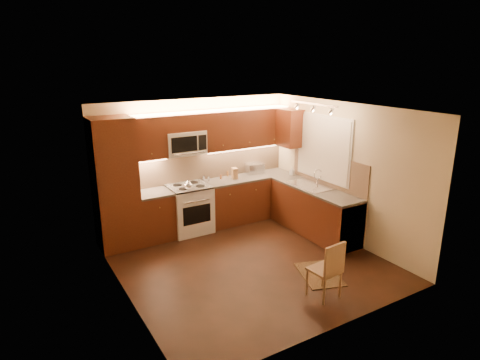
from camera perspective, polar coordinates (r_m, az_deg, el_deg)
floor at (r=6.90m, az=1.30°, el=-11.32°), size 4.00×4.00×0.01m
ceiling at (r=6.15m, az=1.45°, el=9.77°), size 4.00×4.00×0.01m
wall_back at (r=8.11m, az=-6.18°, el=2.34°), size 4.00×0.01×2.50m
wall_front at (r=4.95m, az=13.91°, el=-7.45°), size 4.00×0.01×2.50m
wall_left at (r=5.66m, az=-16.08°, el=-4.52°), size 0.01×4.00×2.50m
wall_right at (r=7.63m, az=14.20°, el=1.02°), size 0.01×4.00×2.50m
pantry at (r=7.34m, az=-16.91°, el=-0.61°), size 0.70×0.60×2.30m
base_cab_back_left at (r=7.74m, az=-11.73°, el=-4.98°), size 0.62×0.60×0.86m
counter_back_left at (r=7.59m, az=-11.93°, el=-1.82°), size 0.62×0.60×0.04m
base_cab_back_right at (r=8.56m, az=1.17°, el=-2.53°), size 1.92×0.60×0.86m
counter_back_right at (r=8.43m, az=1.18°, el=0.37°), size 1.92×0.60×0.04m
base_cab_right at (r=7.95m, az=10.22°, el=-4.31°), size 0.60×2.00×0.86m
counter_right at (r=7.81m, az=10.39°, el=-1.22°), size 0.60×2.00×0.04m
dishwasher at (r=7.48m, az=13.73°, el=-5.89°), size 0.58×0.60×0.84m
backsplash_back at (r=8.26m, az=-3.94°, el=2.30°), size 3.30×0.02×0.60m
backsplash_right at (r=7.91m, az=12.09°, el=1.33°), size 0.02×2.00×0.60m
upper_cab_back_left at (r=7.47m, az=-12.70°, el=5.72°), size 0.62×0.35×0.75m
upper_cab_back_right at (r=8.31m, az=0.76°, el=7.18°), size 1.92×0.35×0.75m
upper_cab_bridge at (r=7.67m, az=-7.87°, el=7.91°), size 0.76×0.35×0.31m
upper_cab_right_corner at (r=8.41m, az=6.90°, el=7.17°), size 0.35×0.50×0.75m
stove at (r=7.94m, az=-6.99°, el=-3.97°), size 0.76×0.65×0.92m
microwave at (r=7.72m, az=-7.72°, el=5.14°), size 0.76×0.38×0.44m
window_frame at (r=7.92m, az=11.51°, el=4.36°), size 0.03×1.44×1.24m
window_blinds at (r=7.91m, az=11.40°, el=4.35°), size 0.02×1.36×1.16m
sink at (r=7.89m, az=9.71°, el=-0.28°), size 0.52×0.86×0.15m
faucet at (r=7.98m, az=10.72°, el=0.43°), size 0.20×0.04×0.30m
track_light_bar at (r=7.39m, az=10.13°, el=10.35°), size 0.04×1.20×0.03m
kettle at (r=7.55m, az=-7.22°, el=-0.62°), size 0.19×0.19×0.19m
toaster_oven at (r=8.64m, az=2.01°, el=1.64°), size 0.38×0.30×0.21m
knife_block at (r=8.25m, az=-0.76°, el=0.94°), size 0.13×0.18×0.22m
spice_jar_a at (r=8.19m, az=-5.05°, el=0.32°), size 0.05×0.05×0.09m
spice_jar_b at (r=8.24m, az=-2.66°, el=0.44°), size 0.05×0.05×0.08m
spice_jar_c at (r=8.09m, az=-4.35°, el=0.17°), size 0.06×0.06×0.10m
spice_jar_d at (r=8.43m, az=-1.70°, el=0.89°), size 0.05×0.05×0.11m
soap_bottle at (r=8.58m, az=7.22°, el=1.27°), size 0.10×0.10×0.17m
rug at (r=6.65m, az=10.92°, el=-12.70°), size 0.79×0.96×0.01m
dining_chair at (r=5.94m, az=11.62°, el=-11.92°), size 0.41×0.41×0.85m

